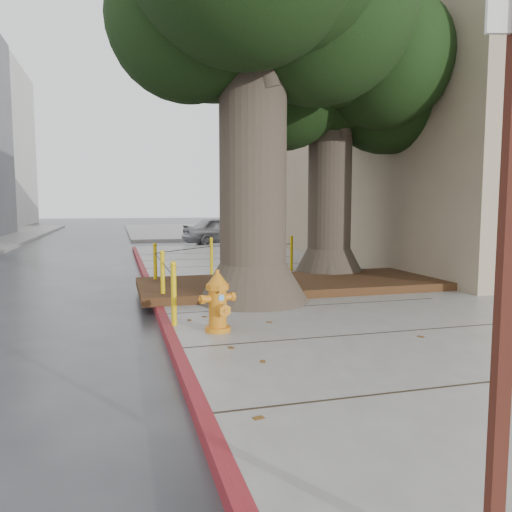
{
  "coord_description": "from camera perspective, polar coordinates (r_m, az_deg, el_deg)",
  "views": [
    {
      "loc": [
        -2.67,
        -5.98,
        1.89
      ],
      "look_at": [
        -0.58,
        1.5,
        1.1
      ],
      "focal_mm": 35.0,
      "sensor_mm": 36.0,
      "label": 1
    }
  ],
  "objects": [
    {
      "name": "car_silver",
      "position": [
        23.89,
        -3.56,
        2.91
      ],
      "size": [
        4.13,
        1.94,
        1.37
      ],
      "primitive_type": "imported",
      "rotation": [
        0.0,
        0.0,
        1.65
      ],
      "color": "#A6A7AB",
      "rests_on": "ground"
    },
    {
      "name": "signpost",
      "position": [
        2.43,
        26.89,
        2.11
      ],
      "size": [
        0.28,
        0.09,
        2.85
      ],
      "rotation": [
        0.0,
        0.0,
        -0.25
      ],
      "color": "#471911",
      "rests_on": "sidewalk_main"
    },
    {
      "name": "ground",
      "position": [
        6.82,
        8.23,
        -10.35
      ],
      "size": [
        140.0,
        140.0,
        0.0
      ],
      "primitive_type": "plane",
      "color": "#28282B",
      "rests_on": "ground"
    },
    {
      "name": "bollard_ring",
      "position": [
        10.59,
        -5.7,
        -0.87
      ],
      "size": [
        3.79,
        5.39,
        0.95
      ],
      "color": "gold",
      "rests_on": "sidewalk_main"
    },
    {
      "name": "sidewalk_far",
      "position": [
        37.06,
        -2.05,
        3.01
      ],
      "size": [
        16.0,
        20.0,
        0.15
      ],
      "primitive_type": "cube",
      "color": "slate",
      "rests_on": "ground"
    },
    {
      "name": "curb_red",
      "position": [
        8.7,
        -10.92,
        -6.34
      ],
      "size": [
        0.14,
        26.0,
        0.16
      ],
      "primitive_type": "cube",
      "color": "maroon",
      "rests_on": "ground"
    },
    {
      "name": "planter_bed",
      "position": [
        10.64,
        4.2,
        -3.18
      ],
      "size": [
        6.4,
        2.6,
        0.16
      ],
      "primitive_type": "cube",
      "color": "black",
      "rests_on": "sidewalk_main"
    },
    {
      "name": "building_side_grey",
      "position": [
        45.48,
        17.65,
        10.74
      ],
      "size": [
        12.0,
        14.0,
        12.0
      ],
      "primitive_type": "cube",
      "color": "slate",
      "rests_on": "ground"
    },
    {
      "name": "fire_hydrant",
      "position": [
        6.92,
        -4.39,
        -5.22
      ],
      "size": [
        0.46,
        0.44,
        0.86
      ],
      "rotation": [
        0.0,
        0.0,
        0.23
      ],
      "color": "orange",
      "rests_on": "sidewalk_main"
    },
    {
      "name": "building_side_white",
      "position": [
        37.12,
        14.85,
        9.66
      ],
      "size": [
        10.0,
        10.0,
        9.0
      ],
      "primitive_type": "cube",
      "color": "silver",
      "rests_on": "ground"
    },
    {
      "name": "car_red",
      "position": [
        28.29,
        13.33,
        3.13
      ],
      "size": [
        3.88,
        1.36,
        1.28
      ],
      "primitive_type": "imported",
      "rotation": [
        0.0,
        0.0,
        1.57
      ],
      "color": "maroon",
      "rests_on": "ground"
    },
    {
      "name": "building_corner",
      "position": [
        19.49,
        26.11,
        14.42
      ],
      "size": [
        12.0,
        13.0,
        10.0
      ],
      "primitive_type": "cube",
      "color": "gray",
      "rests_on": "ground"
    },
    {
      "name": "tree_near",
      "position": [
        9.85,
        1.49,
        26.61
      ],
      "size": [
        4.5,
        3.8,
        7.68
      ],
      "color": "#4C3F33",
      "rests_on": "sidewalk_main"
    },
    {
      "name": "tree_far",
      "position": [
        12.87,
        9.84,
        19.8
      ],
      "size": [
        4.5,
        3.8,
        7.17
      ],
      "color": "#4C3F33",
      "rests_on": "sidewalk_main"
    }
  ]
}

